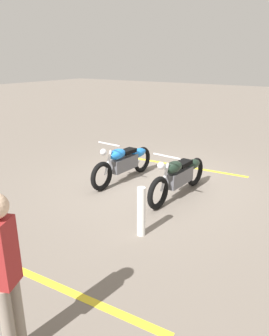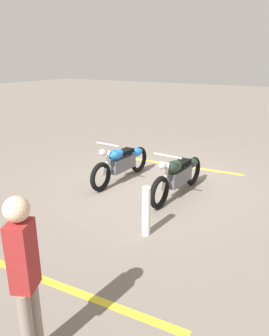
{
  "view_description": "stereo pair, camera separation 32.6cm",
  "coord_description": "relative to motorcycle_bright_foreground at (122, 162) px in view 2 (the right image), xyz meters",
  "views": [
    {
      "loc": [
        6.24,
        3.57,
        2.86
      ],
      "look_at": [
        0.87,
        0.0,
        0.65
      ],
      "focal_mm": 34.56,
      "sensor_mm": 36.0,
      "label": 1
    },
    {
      "loc": [
        6.41,
        3.3,
        2.86
      ],
      "look_at": [
        0.87,
        0.0,
        0.65
      ],
      "focal_mm": 34.56,
      "sensor_mm": 36.0,
      "label": 2
    }
  ],
  "objects": [
    {
      "name": "motorcycle_dark_foreground",
      "position": [
        0.12,
        1.54,
        0.0
      ],
      "size": [
        2.23,
        0.62,
        1.04
      ],
      "rotation": [
        0.0,
        0.0,
        -0.06
      ],
      "color": "black",
      "rests_on": "ground"
    },
    {
      "name": "motorcycle_bright_foreground",
      "position": [
        0.0,
        0.0,
        0.0
      ],
      "size": [
        2.23,
        0.62,
        1.04
      ],
      "rotation": [
        0.0,
        0.0,
        -0.05
      ],
      "color": "black",
      "rests_on": "ground"
    },
    {
      "name": "parking_stripe_near",
      "position": [
        -1.75,
        0.91,
        -0.46
      ],
      "size": [
        0.34,
        3.2,
        0.01
      ],
      "primitive_type": "cube",
      "rotation": [
        0.0,
        0.0,
        1.64
      ],
      "color": "yellow",
      "rests_on": "ground"
    },
    {
      "name": "bystander_secondary",
      "position": [
        4.65,
        1.95,
        0.52
      ],
      "size": [
        0.3,
        0.28,
        1.76
      ],
      "rotation": [
        0.0,
        0.0,
        1.97
      ],
      "color": "gray",
      "rests_on": "ground"
    },
    {
      "name": "bollard_post",
      "position": [
        2.0,
        1.75,
        -0.03
      ],
      "size": [
        0.14,
        0.14,
        0.87
      ],
      "primitive_type": "cylinder",
      "color": "white",
      "rests_on": "ground"
    },
    {
      "name": "parking_stripe_mid",
      "position": [
        3.72,
        1.59,
        -0.46
      ],
      "size": [
        0.34,
        3.2,
        0.01
      ],
      "primitive_type": "cube",
      "rotation": [
        0.0,
        0.0,
        1.64
      ],
      "color": "yellow",
      "rests_on": "ground"
    },
    {
      "name": "ground_plane",
      "position": [
        -0.15,
        0.77,
        -0.46
      ],
      "size": [
        60.0,
        60.0,
        0.0
      ],
      "primitive_type": "plane",
      "color": "slate"
    }
  ]
}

